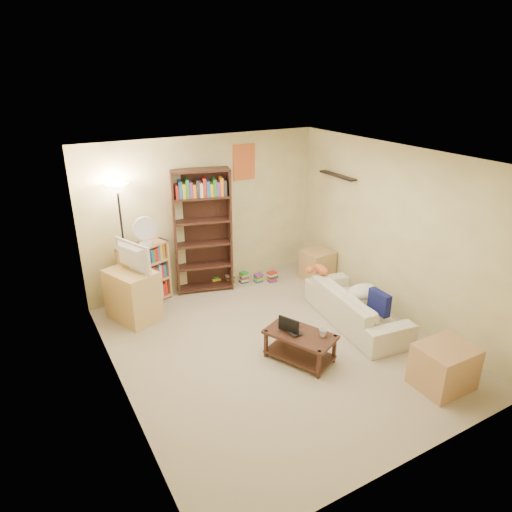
% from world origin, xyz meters
% --- Properties ---
extents(room, '(4.50, 4.54, 2.52)m').
position_xyz_m(room, '(0.00, 0.01, 1.62)').
color(room, tan).
rests_on(room, ground).
extents(sofa, '(1.98, 1.14, 0.53)m').
position_xyz_m(sofa, '(1.33, -0.03, 0.26)').
color(sofa, beige).
rests_on(sofa, ground).
extents(navy_pillow, '(0.11, 0.35, 0.31)m').
position_xyz_m(navy_pillow, '(1.37, -0.43, 0.51)').
color(navy_pillow, '#131753').
rests_on(navy_pillow, sofa).
extents(cream_blanket, '(0.49, 0.35, 0.21)m').
position_xyz_m(cream_blanket, '(1.46, 0.00, 0.45)').
color(cream_blanket, silver).
rests_on(cream_blanket, sofa).
extents(tabby_cat, '(0.42, 0.19, 0.14)m').
position_xyz_m(tabby_cat, '(1.18, 0.69, 0.60)').
color(tabby_cat, orange).
rests_on(tabby_cat, sofa).
extents(coffee_table, '(0.80, 0.99, 0.38)m').
position_xyz_m(coffee_table, '(0.11, -0.39, 0.24)').
color(coffee_table, '#3C1F17').
rests_on(coffee_table, ground).
extents(laptop, '(0.38, 0.25, 0.03)m').
position_xyz_m(laptop, '(0.09, -0.26, 0.40)').
color(laptop, black).
rests_on(laptop, coffee_table).
extents(laptop_screen, '(0.13, 0.27, 0.19)m').
position_xyz_m(laptop_screen, '(-0.02, -0.31, 0.50)').
color(laptop_screen, white).
rests_on(laptop_screen, laptop).
extents(mug, '(0.20, 0.20, 0.10)m').
position_xyz_m(mug, '(0.32, -0.57, 0.44)').
color(mug, silver).
rests_on(mug, coffee_table).
extents(tv_remote, '(0.14, 0.15, 0.02)m').
position_xyz_m(tv_remote, '(0.07, -0.08, 0.39)').
color(tv_remote, black).
rests_on(tv_remote, coffee_table).
extents(tv_stand, '(0.74, 0.85, 0.77)m').
position_xyz_m(tv_stand, '(-1.44, 1.67, 0.38)').
color(tv_stand, tan).
rests_on(tv_stand, ground).
extents(television, '(0.81, 0.60, 0.43)m').
position_xyz_m(television, '(-1.44, 1.67, 0.98)').
color(television, black).
rests_on(television, tv_stand).
extents(tall_bookshelf, '(0.96, 0.53, 2.03)m').
position_xyz_m(tall_bookshelf, '(-0.14, 2.05, 1.07)').
color(tall_bookshelf, '#3C1F17').
rests_on(tall_bookshelf, ground).
extents(short_bookshelf, '(0.82, 0.55, 0.98)m').
position_xyz_m(short_bookshelf, '(-1.13, 2.05, 0.49)').
color(short_bookshelf, tan).
rests_on(short_bookshelf, ground).
extents(desk_fan, '(0.35, 0.20, 0.45)m').
position_xyz_m(desk_fan, '(-1.08, 2.00, 1.21)').
color(desk_fan, silver).
rests_on(desk_fan, short_bookshelf).
extents(floor_lamp, '(0.33, 0.33, 1.95)m').
position_xyz_m(floor_lamp, '(-1.40, 2.05, 1.56)').
color(floor_lamp, black).
rests_on(floor_lamp, ground).
extents(side_table, '(0.49, 0.49, 0.53)m').
position_xyz_m(side_table, '(1.72, 1.44, 0.27)').
color(side_table, tan).
rests_on(side_table, ground).
extents(end_cabinet, '(0.64, 0.53, 0.52)m').
position_xyz_m(end_cabinet, '(1.26, -1.63, 0.26)').
color(end_cabinet, tan).
rests_on(end_cabinet, ground).
extents(book_stacks, '(1.05, 0.53, 0.19)m').
position_xyz_m(book_stacks, '(0.57, 1.94, 0.08)').
color(book_stacks, red).
rests_on(book_stacks, ground).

